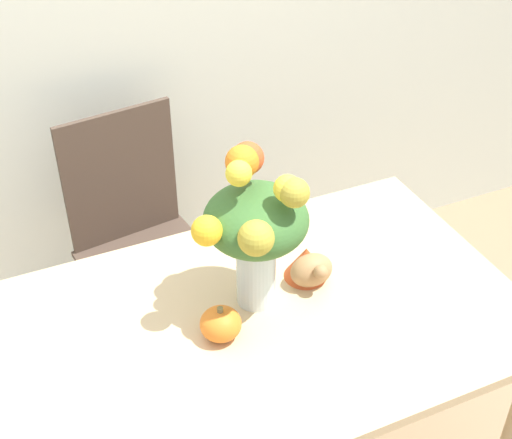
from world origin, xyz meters
TOP-DOWN VIEW (x-y plane):
  - dining_table at (0.00, 0.00)m, footprint 1.41×0.82m
  - flower_vase at (0.05, 0.06)m, footprint 0.30×0.27m
  - pumpkin at (-0.08, -0.02)m, footprint 0.10×0.10m
  - turkey_figurine at (0.21, 0.08)m, footprint 0.12×0.16m
  - dining_chair_near_window at (-0.08, 0.74)m, footprint 0.47×0.47m

SIDE VIEW (x-z plane):
  - dining_chair_near_window at x=-0.08m, z-range 0.01..0.96m
  - dining_table at x=0.00m, z-range 0.28..1.03m
  - pumpkin at x=-0.08m, z-range 0.75..0.84m
  - turkey_figurine at x=0.21m, z-range 0.76..0.85m
  - flower_vase at x=0.05m, z-range 0.78..1.22m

